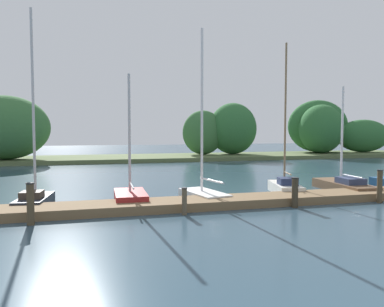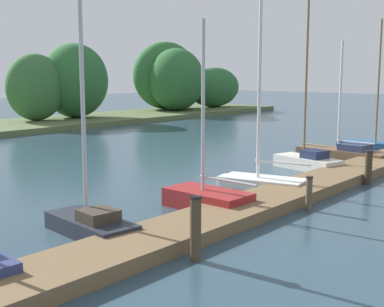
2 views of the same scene
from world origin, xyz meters
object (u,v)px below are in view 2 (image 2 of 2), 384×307
object	(u,v)px
mooring_piling_1	(196,228)
mooring_piling_3	(368,167)
sailboat_1	(89,216)
sailboat_5	(342,152)
mooring_piling_2	(309,193)
sailboat_6	(377,145)
sailboat_2	(205,196)
sailboat_3	(260,177)
sailboat_4	(306,159)

from	to	relation	value
mooring_piling_1	mooring_piling_3	bearing A→B (deg)	1.28
sailboat_1	sailboat_5	size ratio (longest dim) A/B	1.50
sailboat_5	mooring_piling_1	distance (m)	15.10
sailboat_1	mooring_piling_2	world-z (taller)	sailboat_1
sailboat_1	mooring_piling_3	world-z (taller)	sailboat_1
sailboat_6	mooring_piling_3	distance (m)	8.62
mooring_piling_3	mooring_piling_2	bearing A→B (deg)	-178.69
sailboat_2	sailboat_3	xyz separation A→B (m)	(3.29, 0.18, 0.07)
sailboat_5	mooring_piling_2	distance (m)	9.91
sailboat_3	mooring_piling_1	distance (m)	7.44
sailboat_2	mooring_piling_2	xyz separation A→B (m)	(1.75, -2.51, 0.16)
sailboat_3	sailboat_2	bearing A→B (deg)	81.51
sailboat_3	mooring_piling_3	size ratio (longest dim) A/B	6.21
sailboat_4	sailboat_6	size ratio (longest dim) A/B	1.13
sailboat_3	mooring_piling_2	size ratio (longest dim) A/B	7.51
sailboat_6	mooring_piling_1	bearing A→B (deg)	95.14
mooring_piling_2	sailboat_1	bearing A→B (deg)	150.92
sailboat_5	mooring_piling_3	world-z (taller)	sailboat_5
sailboat_2	sailboat_3	world-z (taller)	sailboat_3
sailboat_2	sailboat_1	bearing A→B (deg)	83.02
sailboat_1	mooring_piling_2	size ratio (longest dim) A/B	7.95
sailboat_1	sailboat_3	size ratio (longest dim) A/B	1.06
sailboat_5	sailboat_4	bearing A→B (deg)	92.54
mooring_piling_1	mooring_piling_3	world-z (taller)	mooring_piling_1
sailboat_4	sailboat_6	distance (m)	6.84
sailboat_1	sailboat_2	world-z (taller)	sailboat_1
sailboat_2	sailboat_5	distance (m)	11.14
sailboat_6	mooring_piling_1	size ratio (longest dim) A/B	4.65
sailboat_4	sailboat_5	size ratio (longest dim) A/B	1.38
sailboat_2	mooring_piling_1	world-z (taller)	sailboat_2
sailboat_4	mooring_piling_3	bearing A→B (deg)	171.61
sailboat_6	sailboat_1	bearing A→B (deg)	85.04
sailboat_5	mooring_piling_2	world-z (taller)	sailboat_5
mooring_piling_2	sailboat_4	bearing A→B (deg)	28.66
sailboat_6	sailboat_2	bearing A→B (deg)	87.25
sailboat_6	mooring_piling_3	world-z (taller)	sailboat_6
sailboat_1	sailboat_4	world-z (taller)	sailboat_1
sailboat_2	mooring_piling_3	world-z (taller)	sailboat_2
sailboat_3	sailboat_4	size ratio (longest dim) A/B	1.03
sailboat_4	sailboat_6	world-z (taller)	sailboat_4
sailboat_4	mooring_piling_1	size ratio (longest dim) A/B	5.24
sailboat_3	mooring_piling_3	xyz separation A→B (m)	(3.18, -2.58, 0.19)
sailboat_4	mooring_piling_1	world-z (taller)	sailboat_4
sailboat_6	sailboat_4	bearing A→B (deg)	82.30
mooring_piling_2	sailboat_2	bearing A→B (deg)	124.90
sailboat_2	mooring_piling_1	xyz separation A→B (m)	(-3.60, -2.63, 0.36)
sailboat_3	mooring_piling_2	xyz separation A→B (m)	(-1.54, -2.69, 0.08)
sailboat_6	mooring_piling_3	size ratio (longest dim) A/B	5.35
sailboat_3	sailboat_6	size ratio (longest dim) A/B	1.16
sailboat_1	sailboat_2	bearing A→B (deg)	-91.88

